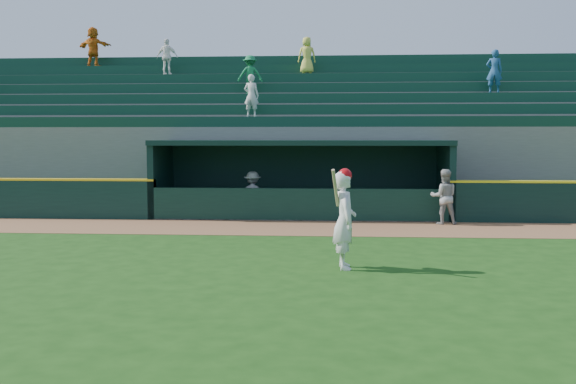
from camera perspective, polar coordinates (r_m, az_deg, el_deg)
name	(u,v)px	position (r m, az deg, el deg)	size (l,w,h in m)	color
ground	(283,261)	(13.26, -0.49, -6.19)	(120.00, 120.00, 0.00)	#194010
warning_track	(296,228)	(18.08, 0.73, -3.21)	(40.00, 3.00, 0.01)	brown
dugout_player_front	(444,197)	(19.34, 13.70, -0.42)	(0.79, 0.62, 1.62)	#9F9F9A
dugout_player_inside	(253,194)	(20.50, -3.16, -0.22)	(0.95, 0.54, 1.46)	#969792
dugout	(302,174)	(21.03, 1.22, 1.63)	(9.40, 2.80, 2.46)	slate
stands	(307,141)	(25.56, 1.67, 4.52)	(34.50, 6.25, 7.16)	slate
batter_at_plate	(345,219)	(12.47, 5.05, -2.37)	(0.54, 0.85, 1.97)	silver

